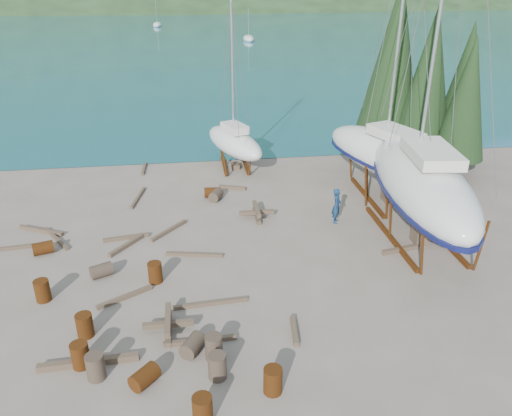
{
  "coord_description": "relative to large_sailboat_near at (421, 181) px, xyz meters",
  "views": [
    {
      "loc": [
        -2.14,
        -16.95,
        11.55
      ],
      "look_at": [
        0.65,
        3.0,
        2.03
      ],
      "focal_mm": 35.0,
      "sensor_mm": 36.0,
      "label": 1
    }
  ],
  "objects": [
    {
      "name": "ground",
      "position": [
        -8.3,
        -2.97,
        -2.9
      ],
      "size": [
        600.0,
        600.0,
        0.0
      ],
      "primitive_type": "plane",
      "color": "#685E52",
      "rests_on": "ground"
    },
    {
      "name": "cypress_near_right",
      "position": [
        4.2,
        9.03,
        2.89
      ],
      "size": [
        3.6,
        3.6,
        10.0
      ],
      "color": "black",
      "rests_on": "ground"
    },
    {
      "name": "cypress_mid_right",
      "position": [
        5.7,
        7.03,
        2.01
      ],
      "size": [
        3.06,
        3.06,
        8.5
      ],
      "color": "black",
      "rests_on": "ground"
    },
    {
      "name": "cypress_back_left",
      "position": [
        2.7,
        11.03,
        3.76
      ],
      "size": [
        4.14,
        4.14,
        11.5
      ],
      "color": "black",
      "rests_on": "ground"
    },
    {
      "name": "cypress_far_right",
      "position": [
        7.2,
        10.03,
        2.31
      ],
      "size": [
        3.24,
        3.24,
        9.0
      ],
      "color": "black",
      "rests_on": "ground"
    },
    {
      "name": "moored_boat_mid",
      "position": [
        1.7,
        77.03,
        -2.52
      ],
      "size": [
        2.0,
        5.0,
        6.05
      ],
      "color": "silver",
      "rests_on": "ground"
    },
    {
      "name": "moored_boat_far",
      "position": [
        -16.3,
        107.03,
        -2.52
      ],
      "size": [
        2.0,
        5.0,
        6.05
      ],
      "color": "silver",
      "rests_on": "ground"
    },
    {
      "name": "large_sailboat_near",
      "position": [
        0.0,
        0.0,
        0.0
      ],
      "size": [
        4.75,
        11.77,
        18.03
      ],
      "rotation": [
        0.0,
        0.0,
        -0.13
      ],
      "color": "silver",
      "rests_on": "ground"
    },
    {
      "name": "large_sailboat_far",
      "position": [
        0.34,
        4.7,
        -0.37
      ],
      "size": [
        5.99,
        10.19,
        15.51
      ],
      "rotation": [
        0.0,
        0.0,
        0.34
      ],
      "color": "silver",
      "rests_on": "ground"
    },
    {
      "name": "small_sailboat_shore",
      "position": [
        -7.56,
        10.81,
        -1.22
      ],
      "size": [
        4.21,
        6.64,
        10.17
      ],
      "rotation": [
        0.0,
        0.0,
        0.38
      ],
      "color": "silver",
      "rests_on": "ground"
    },
    {
      "name": "worker",
      "position": [
        -3.26,
        2.06,
        -1.98
      ],
      "size": [
        0.66,
        0.79,
        1.84
      ],
      "primitive_type": "imported",
      "rotation": [
        0.0,
        0.0,
        1.18
      ],
      "color": "navy",
      "rests_on": "ground"
    },
    {
      "name": "drum_0",
      "position": [
        -14.43,
        -5.29,
        -2.46
      ],
      "size": [
        0.58,
        0.58,
        0.88
      ],
      "primitive_type": "cylinder",
      "color": "#5C320F",
      "rests_on": "ground"
    },
    {
      "name": "drum_1",
      "position": [
        -10.72,
        -6.67,
        -2.61
      ],
      "size": [
        0.95,
        1.05,
        0.58
      ],
      "primitive_type": "cylinder",
      "rotation": [
        1.57,
        0.0,
        2.61
      ],
      "color": "#2D2823",
      "rests_on": "ground"
    },
    {
      "name": "drum_2",
      "position": [
        -17.27,
        0.81,
        -2.61
      ],
      "size": [
        1.01,
        0.82,
        0.58
      ],
      "primitive_type": "cylinder",
      "rotation": [
        1.57,
        0.0,
        1.87
      ],
      "color": "#5C320F",
      "rests_on": "ground"
    },
    {
      "name": "drum_3",
      "position": [
        -10.52,
        -9.57,
        -2.46
      ],
      "size": [
        0.58,
        0.58,
        0.88
      ],
      "primitive_type": "cylinder",
      "color": "#5C320F",
      "rests_on": "ground"
    },
    {
      "name": "drum_4",
      "position": [
        -9.31,
        6.06,
        -2.61
      ],
      "size": [
        0.92,
        0.65,
        0.58
      ],
      "primitive_type": "cylinder",
      "rotation": [
        1.57,
        0.0,
        1.49
      ],
      "color": "#5C320F",
      "rests_on": "ground"
    },
    {
      "name": "drum_5",
      "position": [
        -10.04,
        -7.03,
        -2.46
      ],
      "size": [
        0.58,
        0.58,
        0.88
      ],
      "primitive_type": "cylinder",
      "color": "#2D2823",
      "rests_on": "ground"
    },
    {
      "name": "drum_7",
      "position": [
        -8.37,
        -8.76,
        -2.46
      ],
      "size": [
        0.58,
        0.58,
        0.88
      ],
      "primitive_type": "cylinder",
      "color": "#5C320F",
      "rests_on": "ground"
    },
    {
      "name": "drum_8",
      "position": [
        -16.4,
        -2.9,
        -2.46
      ],
      "size": [
        0.58,
        0.58,
        0.88
      ],
      "primitive_type": "cylinder",
      "color": "#5C320F",
      "rests_on": "ground"
    },
    {
      "name": "drum_10",
      "position": [
        -14.31,
        -6.82,
        -2.46
      ],
      "size": [
        0.58,
        0.58,
        0.88
      ],
      "primitive_type": "cylinder",
      "color": "#5C320F",
      "rests_on": "ground"
    },
    {
      "name": "drum_11",
      "position": [
        -9.12,
        5.67,
        -2.61
      ],
      "size": [
        0.9,
        1.04,
        0.58
      ],
      "primitive_type": "cylinder",
      "rotation": [
        1.57,
        0.0,
        2.7
      ],
      "color": "#2D2823",
      "rests_on": "ground"
    },
    {
      "name": "drum_12",
      "position": [
        -12.23,
        -7.92,
        -2.61
      ],
      "size": [
        1.02,
        1.04,
        0.58
      ],
      "primitive_type": "cylinder",
      "rotation": [
        1.57,
        0.0,
        2.39
      ],
      "color": "#5C320F",
      "rests_on": "ground"
    },
    {
      "name": "drum_14",
      "position": [
        -12.14,
        -2.2,
        -2.46
      ],
      "size": [
        0.58,
        0.58,
        0.88
      ],
      "primitive_type": "cylinder",
      "color": "#5C320F",
      "rests_on": "ground"
    },
    {
      "name": "drum_15",
      "position": [
        -14.39,
        -1.5,
        -2.61
      ],
      "size": [
        1.04,
        0.9,
        0.58
      ],
      "primitive_type": "cylinder",
      "rotation": [
        1.57,
        0.0,
        2.02
      ],
      "color": "#2D2823",
      "rests_on": "ground"
    },
    {
      "name": "drum_16",
      "position": [
        -13.75,
        -7.43,
        -2.46
      ],
      "size": [
        0.58,
        0.58,
        0.88
      ],
      "primitive_type": "cylinder",
      "color": "#2D2823",
      "rests_on": "ground"
    },
    {
      "name": "drum_17",
      "position": [
        -9.99,
        -7.93,
        -2.46
      ],
      "size": [
        0.58,
        0.58,
        0.88
      ],
      "primitive_type": "cylinder",
      "color": "#2D2823",
      "rests_on": "ground"
    },
    {
      "name": "timber_0",
      "position": [
        -13.49,
        6.39,
        -2.83
      ],
      "size": [
        0.65,
        2.78,
        0.14
      ],
      "primitive_type": "cube",
      "rotation": [
        0.0,
        0.0,
        2.96
      ],
      "color": "brown",
      "rests_on": "ground"
    },
    {
      "name": "timber_1",
      "position": [
        -1.19,
        -1.25,
        -2.81
      ],
      "size": [
        1.83,
        0.55,
        0.19
      ],
      "primitive_type": "cube",
      "rotation": [
        0.0,
        0.0,
        1.77
      ],
      "color": "brown",
      "rests_on": "ground"
    },
    {
      "name": "timber_2",
      "position": [
        -17.9,
        2.98,
        -2.81
      ],
      "size": [
        2.34,
        1.3,
        0.19
      ],
      "primitive_type": "cube",
      "rotation": [
        0.0,
        0.0,
        1.1
      ],
      "color": "brown",
      "rests_on": "ground"
    },
    {
      "name": "timber_3",
      "position": [
        -10.0,
        -4.13,
        -2.83
      ],
      "size": [
        2.87,
        0.36,
        0.15
      ],
      "primitive_type": "cube",
      "rotation": [
        0.0,
        0.0,
        1.64
      ],
      "color": "brown",
      "rests_on": "ground"
    },
    {
      "name": "timber_4",
      "position": [
        -13.7,
        1.68,
        -2.82
      ],
      "size": [
        2.15,
        0.51,
        0.17
      ],
      "primitive_type": "cube",
      "rotation": [
        0.0,
        0.0,
        1.73
      ],
      "color": "brown",
      "rests_on": "ground"
    },
    {
      "name": "timber_5",
      "position": [
        -10.47,
        -6.23,
        -2.82
      ],
      "size": [
        2.51,
        0.22,
        0.16
      ],
      "primitive_type": "cube",
      "rotation": [
        0.0,
        0.0,
        1.59
      ],
      "color": "brown",
      "rests_on": "ground"
    },
    {
      "name": "timber_6",
      "position": [
        -8.07,
        7.05,
        -2.81
      ],
      "size": [
        1.58,
        0.73,
        0.19
      ],
      "primitive_type": "cube",
      "rotation": [
        0.0,
        0.0,
        1.22
      ],
      "color": "brown",
      "rests_on": "ground"
    },
    {
      "name": "timber_7",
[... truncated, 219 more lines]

